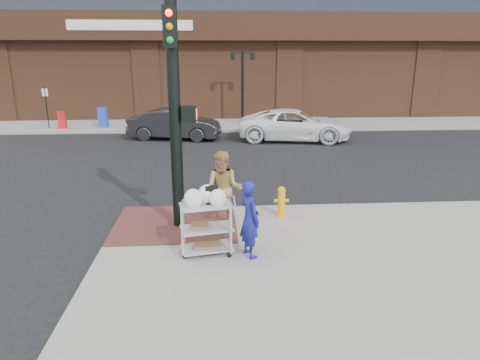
{
  "coord_description": "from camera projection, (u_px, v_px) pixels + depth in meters",
  "views": [
    {
      "loc": [
        0.32,
        -8.45,
        3.91
      ],
      "look_at": [
        0.89,
        0.65,
        1.25
      ],
      "focal_mm": 32.0,
      "sensor_mm": 36.0,
      "label": 1
    }
  ],
  "objects": [
    {
      "name": "ground",
      "position": [
        201.0,
        245.0,
        9.17
      ],
      "size": [
        220.0,
        220.0,
        0.0
      ],
      "primitive_type": "plane",
      "color": "black",
      "rests_on": "ground"
    },
    {
      "name": "sidewalk_far",
      "position": [
        341.0,
        98.0,
        40.56
      ],
      "size": [
        65.0,
        36.0,
        0.15
      ],
      "primitive_type": "cube",
      "color": "gray",
      "rests_on": "ground"
    },
    {
      "name": "brick_curb_ramp",
      "position": [
        176.0,
        223.0,
        9.95
      ],
      "size": [
        2.8,
        2.4,
        0.01
      ],
      "primitive_type": "cube",
      "color": "#532B27",
      "rests_on": "sidewalk_near"
    },
    {
      "name": "lamp_post",
      "position": [
        243.0,
        80.0,
        23.89
      ],
      "size": [
        1.32,
        0.22,
        4.0
      ],
      "color": "black",
      "rests_on": "sidewalk_far"
    },
    {
      "name": "parking_sign",
      "position": [
        47.0,
        108.0,
        22.68
      ],
      "size": [
        0.05,
        0.05,
        2.2
      ],
      "primitive_type": "cylinder",
      "color": "black",
      "rests_on": "sidewalk_far"
    },
    {
      "name": "traffic_signal_pole",
      "position": [
        176.0,
        108.0,
        9.09
      ],
      "size": [
        0.61,
        0.51,
        5.0
      ],
      "color": "black",
      "rests_on": "sidewalk_near"
    },
    {
      "name": "woman_blue",
      "position": [
        250.0,
        219.0,
        8.15
      ],
      "size": [
        0.55,
        0.66,
        1.53
      ],
      "primitive_type": "imported",
      "rotation": [
        0.0,
        0.0,
        1.96
      ],
      "color": "navy",
      "rests_on": "sidewalk_near"
    },
    {
      "name": "pedestrian_tan",
      "position": [
        224.0,
        190.0,
        9.57
      ],
      "size": [
        0.98,
        0.84,
        1.75
      ],
      "primitive_type": "imported",
      "rotation": [
        0.0,
        0.0,
        -0.23
      ],
      "color": "#A5864E",
      "rests_on": "sidewalk_near"
    },
    {
      "name": "sedan_dark",
      "position": [
        175.0,
        124.0,
        20.61
      ],
      "size": [
        4.57,
        2.3,
        1.44
      ],
      "primitive_type": "imported",
      "rotation": [
        0.0,
        0.0,
        1.39
      ],
      "color": "black",
      "rests_on": "ground"
    },
    {
      "name": "minivan_white",
      "position": [
        295.0,
        125.0,
        20.34
      ],
      "size": [
        5.62,
        3.27,
        1.47
      ],
      "primitive_type": "imported",
      "rotation": [
        0.0,
        0.0,
        1.41
      ],
      "color": "white",
      "rests_on": "ground"
    },
    {
      "name": "utility_cart",
      "position": [
        207.0,
        224.0,
        8.29
      ],
      "size": [
        1.08,
        0.74,
        1.38
      ],
      "color": "#A4A3A9",
      "rests_on": "sidewalk_near"
    },
    {
      "name": "fire_hydrant",
      "position": [
        281.0,
        201.0,
        10.3
      ],
      "size": [
        0.35,
        0.25,
        0.75
      ],
      "color": "#E7A213",
      "rests_on": "sidewalk_near"
    },
    {
      "name": "newsbox_red",
      "position": [
        62.0,
        120.0,
        22.84
      ],
      "size": [
        0.41,
        0.38,
        0.91
      ],
      "primitive_type": "cube",
      "rotation": [
        0.0,
        0.0,
        0.09
      ],
      "color": "red",
      "rests_on": "sidewalk_far"
    },
    {
      "name": "newsbox_blue",
      "position": [
        103.0,
        117.0,
        23.15
      ],
      "size": [
        0.47,
        0.42,
        1.09
      ],
      "primitive_type": "cube",
      "rotation": [
        0.0,
        0.0,
        -0.03
      ],
      "color": "#1A47AA",
      "rests_on": "sidewalk_far"
    }
  ]
}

